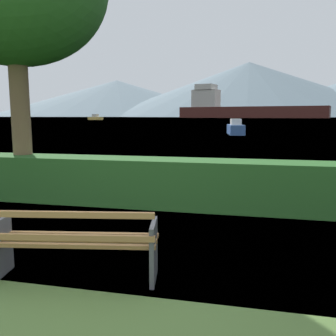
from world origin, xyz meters
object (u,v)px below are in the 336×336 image
Objects in this scene: park_bench at (75,243)px; sailboat_mid at (95,118)px; cargo_ship_large at (239,108)px; fishing_boat_near at (236,129)px.

sailboat_mid is (-59.41, 134.81, 0.38)m from park_bench.
sailboat_mid is at bearing 113.78° from park_bench.
park_bench is 260.99m from cargo_ship_large.
park_bench is 0.02× the size of cargo_ship_large.
park_bench is at bearing -66.22° from sailboat_mid.
cargo_ship_large is 228.68m from fishing_boat_near.
cargo_ship_large is at bearing 66.82° from sailboat_mid.
park_bench is at bearing -91.16° from fishing_boat_near.
park_bench is 147.32m from sailboat_mid.
fishing_boat_near is 118.78m from sailboat_mid.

